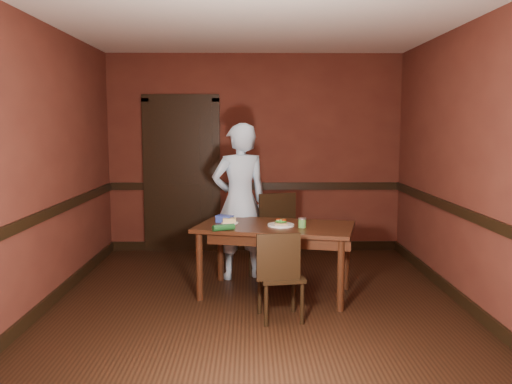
{
  "coord_description": "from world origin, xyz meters",
  "views": [
    {
      "loc": [
        -0.06,
        -5.19,
        1.73
      ],
      "look_at": [
        0.0,
        0.35,
        1.05
      ],
      "focal_mm": 38.0,
      "sensor_mm": 36.0,
      "label": 1
    }
  ],
  "objects_px": {
    "cheese_saucer": "(230,221)",
    "chair_far": "(272,238)",
    "chair_near": "(280,275)",
    "food_tub": "(225,219)",
    "sauce_jar": "(302,223)",
    "dining_table": "(275,260)",
    "person": "(240,201)",
    "sandwich_plate": "(281,224)"
  },
  "relations": [
    {
      "from": "chair_near",
      "to": "cheese_saucer",
      "type": "distance_m",
      "value": 1.0
    },
    {
      "from": "chair_near",
      "to": "person",
      "type": "relative_size",
      "value": 0.46
    },
    {
      "from": "chair_near",
      "to": "food_tub",
      "type": "relative_size",
      "value": 4.08
    },
    {
      "from": "cheese_saucer",
      "to": "chair_far",
      "type": "bearing_deg",
      "value": 43.88
    },
    {
      "from": "cheese_saucer",
      "to": "food_tub",
      "type": "height_order",
      "value": "food_tub"
    },
    {
      "from": "sandwich_plate",
      "to": "food_tub",
      "type": "bearing_deg",
      "value": 159.2
    },
    {
      "from": "dining_table",
      "to": "sandwich_plate",
      "type": "relative_size",
      "value": 5.79
    },
    {
      "from": "dining_table",
      "to": "sandwich_plate",
      "type": "height_order",
      "value": "sandwich_plate"
    },
    {
      "from": "chair_far",
      "to": "person",
      "type": "relative_size",
      "value": 0.55
    },
    {
      "from": "sandwich_plate",
      "to": "food_tub",
      "type": "xyz_separation_m",
      "value": [
        -0.58,
        0.22,
        0.02
      ]
    },
    {
      "from": "dining_table",
      "to": "sauce_jar",
      "type": "distance_m",
      "value": 0.51
    },
    {
      "from": "dining_table",
      "to": "chair_near",
      "type": "height_order",
      "value": "chair_near"
    },
    {
      "from": "food_tub",
      "to": "sandwich_plate",
      "type": "bearing_deg",
      "value": 0.96
    },
    {
      "from": "sandwich_plate",
      "to": "cheese_saucer",
      "type": "distance_m",
      "value": 0.54
    },
    {
      "from": "chair_far",
      "to": "person",
      "type": "height_order",
      "value": "person"
    },
    {
      "from": "chair_far",
      "to": "sandwich_plate",
      "type": "xyz_separation_m",
      "value": [
        0.06,
        -0.58,
        0.27
      ]
    },
    {
      "from": "food_tub",
      "to": "sauce_jar",
      "type": "bearing_deg",
      "value": 0.52
    },
    {
      "from": "food_tub",
      "to": "cheese_saucer",
      "type": "bearing_deg",
      "value": -32.96
    },
    {
      "from": "dining_table",
      "to": "chair_far",
      "type": "bearing_deg",
      "value": 104.86
    },
    {
      "from": "sauce_jar",
      "to": "chair_far",
      "type": "bearing_deg",
      "value": 111.81
    },
    {
      "from": "chair_near",
      "to": "cheese_saucer",
      "type": "bearing_deg",
      "value": -68.36
    },
    {
      "from": "sandwich_plate",
      "to": "chair_far",
      "type": "bearing_deg",
      "value": 95.99
    },
    {
      "from": "chair_near",
      "to": "cheese_saucer",
      "type": "xyz_separation_m",
      "value": [
        -0.48,
        0.81,
        0.34
      ]
    },
    {
      "from": "chair_far",
      "to": "person",
      "type": "distance_m",
      "value": 0.55
    },
    {
      "from": "dining_table",
      "to": "chair_far",
      "type": "xyz_separation_m",
      "value": [
        -0.01,
        0.54,
        0.12
      ]
    },
    {
      "from": "person",
      "to": "sauce_jar",
      "type": "bearing_deg",
      "value": 110.58
    },
    {
      "from": "sauce_jar",
      "to": "cheese_saucer",
      "type": "distance_m",
      "value": 0.76
    },
    {
      "from": "sauce_jar",
      "to": "cheese_saucer",
      "type": "xyz_separation_m",
      "value": [
        -0.73,
        0.23,
        -0.03
      ]
    },
    {
      "from": "chair_far",
      "to": "chair_near",
      "type": "bearing_deg",
      "value": -107.72
    },
    {
      "from": "food_tub",
      "to": "chair_far",
      "type": "bearing_deg",
      "value": 57.11
    },
    {
      "from": "dining_table",
      "to": "cheese_saucer",
      "type": "height_order",
      "value": "cheese_saucer"
    },
    {
      "from": "dining_table",
      "to": "cheese_saucer",
      "type": "xyz_separation_m",
      "value": [
        -0.47,
        0.09,
        0.39
      ]
    },
    {
      "from": "chair_near",
      "to": "sandwich_plate",
      "type": "xyz_separation_m",
      "value": [
        0.04,
        0.67,
        0.34
      ]
    },
    {
      "from": "chair_near",
      "to": "food_tub",
      "type": "xyz_separation_m",
      "value": [
        -0.54,
        0.89,
        0.36
      ]
    },
    {
      "from": "chair_far",
      "to": "dining_table",
      "type": "bearing_deg",
      "value": -107.83
    },
    {
      "from": "chair_near",
      "to": "person",
      "type": "xyz_separation_m",
      "value": [
        -0.39,
        1.35,
        0.47
      ]
    },
    {
      "from": "sauce_jar",
      "to": "cheese_saucer",
      "type": "relative_size",
      "value": 0.54
    },
    {
      "from": "chair_near",
      "to": "food_tub",
      "type": "bearing_deg",
      "value": -67.95
    },
    {
      "from": "person",
      "to": "food_tub",
      "type": "distance_m",
      "value": 0.5
    },
    {
      "from": "dining_table",
      "to": "sauce_jar",
      "type": "height_order",
      "value": "sauce_jar"
    },
    {
      "from": "chair_far",
      "to": "cheese_saucer",
      "type": "xyz_separation_m",
      "value": [
        -0.46,
        -0.44,
        0.27
      ]
    },
    {
      "from": "food_tub",
      "to": "person",
      "type": "bearing_deg",
      "value": 94.0
    }
  ]
}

